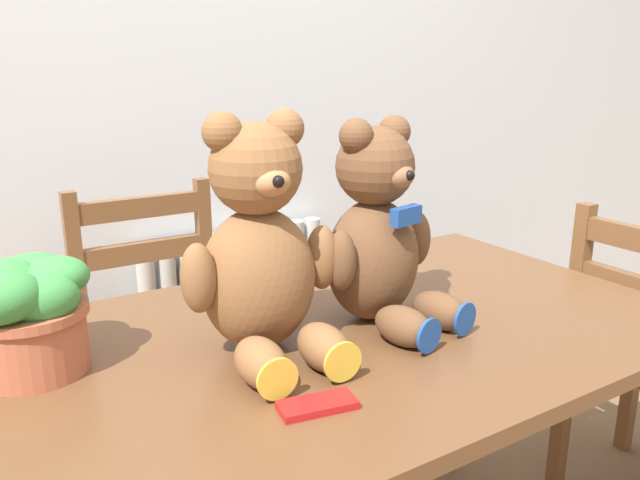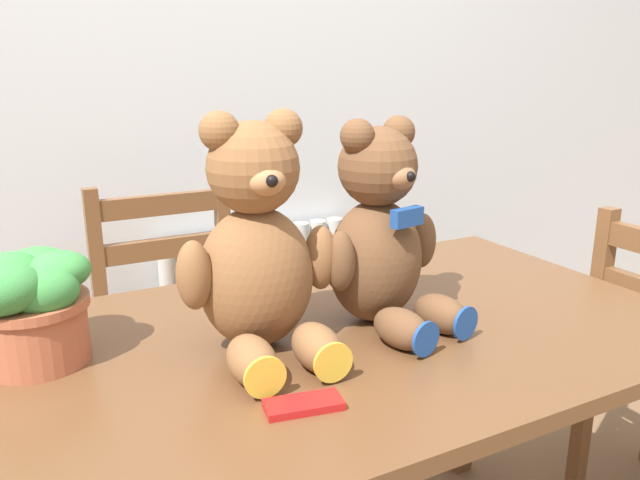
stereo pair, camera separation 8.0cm
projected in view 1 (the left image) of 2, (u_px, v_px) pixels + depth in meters
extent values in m
cube|color=silver|center=(150.00, 41.00, 1.94)|extent=(8.00, 0.04, 2.60)
cylinder|color=beige|center=(151.00, 339.00, 2.10)|extent=(0.06, 0.06, 0.67)
cylinder|color=beige|center=(171.00, 335.00, 2.14)|extent=(0.06, 0.06, 0.67)
cylinder|color=beige|center=(191.00, 330.00, 2.17)|extent=(0.06, 0.06, 0.67)
cylinder|color=beige|center=(210.00, 326.00, 2.21)|extent=(0.06, 0.06, 0.67)
cylinder|color=beige|center=(228.00, 322.00, 2.24)|extent=(0.06, 0.06, 0.67)
cylinder|color=beige|center=(246.00, 318.00, 2.28)|extent=(0.06, 0.06, 0.67)
cylinder|color=beige|center=(264.00, 314.00, 2.32)|extent=(0.06, 0.06, 0.67)
cylinder|color=beige|center=(280.00, 310.00, 2.35)|extent=(0.06, 0.06, 0.67)
cylinder|color=beige|center=(297.00, 306.00, 2.39)|extent=(0.06, 0.06, 0.67)
cylinder|color=beige|center=(312.00, 302.00, 2.42)|extent=(0.06, 0.06, 0.67)
cube|color=beige|center=(240.00, 397.00, 2.35)|extent=(0.71, 0.10, 0.04)
cube|color=brown|center=(346.00, 335.00, 1.20)|extent=(1.35, 0.80, 0.03)
cube|color=brown|center=(448.00, 360.00, 1.91)|extent=(0.06, 0.06, 0.71)
cube|color=brown|center=(170.00, 356.00, 1.75)|extent=(0.42, 0.41, 0.03)
cube|color=brown|center=(262.00, 437.00, 1.76)|extent=(0.04, 0.04, 0.43)
cube|color=brown|center=(208.00, 317.00, 2.00)|extent=(0.04, 0.04, 0.90)
cube|color=brown|center=(84.00, 344.00, 1.80)|extent=(0.04, 0.04, 0.90)
cube|color=brown|center=(140.00, 207.00, 1.80)|extent=(0.34, 0.03, 0.06)
cube|color=brown|center=(143.00, 252.00, 1.83)|extent=(0.34, 0.03, 0.06)
cube|color=brown|center=(630.00, 389.00, 2.02)|extent=(0.04, 0.04, 0.43)
cube|color=brown|center=(570.00, 352.00, 1.79)|extent=(0.04, 0.04, 0.87)
ellipsoid|color=brown|center=(258.00, 279.00, 1.09)|extent=(0.21, 0.18, 0.25)
sphere|color=brown|center=(255.00, 169.00, 1.04)|extent=(0.16, 0.16, 0.16)
sphere|color=brown|center=(285.00, 128.00, 1.05)|extent=(0.07, 0.07, 0.07)
sphere|color=brown|center=(222.00, 132.00, 0.99)|extent=(0.07, 0.07, 0.07)
ellipsoid|color=#B2794C|center=(271.00, 181.00, 0.99)|extent=(0.07, 0.06, 0.05)
sphere|color=black|center=(278.00, 182.00, 0.97)|extent=(0.02, 0.02, 0.02)
ellipsoid|color=brown|center=(322.00, 258.00, 1.12)|extent=(0.06, 0.06, 0.12)
ellipsoid|color=brown|center=(198.00, 278.00, 1.01)|extent=(0.06, 0.06, 0.12)
ellipsoid|color=brown|center=(324.00, 347.00, 1.03)|extent=(0.08, 0.13, 0.08)
cylinder|color=gold|center=(343.00, 362.00, 0.98)|extent=(0.07, 0.01, 0.07)
ellipsoid|color=brown|center=(261.00, 363.00, 0.98)|extent=(0.08, 0.13, 0.08)
cylinder|color=gold|center=(278.00, 379.00, 0.93)|extent=(0.07, 0.01, 0.07)
ellipsoid|color=brown|center=(373.00, 260.00, 1.22)|extent=(0.22, 0.20, 0.24)
sphere|color=brown|center=(375.00, 166.00, 1.17)|extent=(0.15, 0.15, 0.15)
sphere|color=brown|center=(394.00, 132.00, 1.19)|extent=(0.06, 0.06, 0.06)
sphere|color=brown|center=(356.00, 136.00, 1.12)|extent=(0.06, 0.06, 0.06)
ellipsoid|color=#8C5F3F|center=(398.00, 176.00, 1.13)|extent=(0.07, 0.07, 0.05)
sphere|color=black|center=(410.00, 176.00, 1.11)|extent=(0.02, 0.02, 0.02)
ellipsoid|color=brown|center=(417.00, 239.00, 1.27)|extent=(0.07, 0.07, 0.11)
ellipsoid|color=brown|center=(341.00, 261.00, 1.12)|extent=(0.07, 0.07, 0.11)
ellipsoid|color=brown|center=(439.00, 310.00, 1.19)|extent=(0.09, 0.13, 0.07)
cylinder|color=#1E4793|center=(465.00, 319.00, 1.15)|extent=(0.06, 0.02, 0.06)
ellipsoid|color=brown|center=(403.00, 326.00, 1.12)|extent=(0.09, 0.13, 0.07)
cylinder|color=#1E4793|center=(429.00, 336.00, 1.08)|extent=(0.06, 0.02, 0.06)
cube|color=#1E4793|center=(406.00, 216.00, 1.14)|extent=(0.07, 0.03, 0.03)
cylinder|color=#B25B3D|center=(33.00, 339.00, 1.01)|extent=(0.17, 0.17, 0.11)
cylinder|color=#B25B3D|center=(29.00, 311.00, 1.00)|extent=(0.18, 0.18, 0.02)
ellipsoid|color=#3D8E42|center=(56.00, 277.00, 1.01)|extent=(0.10, 0.10, 0.07)
ellipsoid|color=#3D8E42|center=(32.00, 279.00, 1.05)|extent=(0.13, 0.12, 0.09)
ellipsoid|color=#3D8E42|center=(6.00, 288.00, 0.99)|extent=(0.12, 0.11, 0.10)
ellipsoid|color=#3D8E42|center=(2.00, 297.00, 0.93)|extent=(0.12, 0.10, 0.08)
ellipsoid|color=#3D8E42|center=(43.00, 299.00, 0.97)|extent=(0.11, 0.08, 0.08)
cube|color=red|center=(317.00, 405.00, 0.92)|extent=(0.12, 0.07, 0.01)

